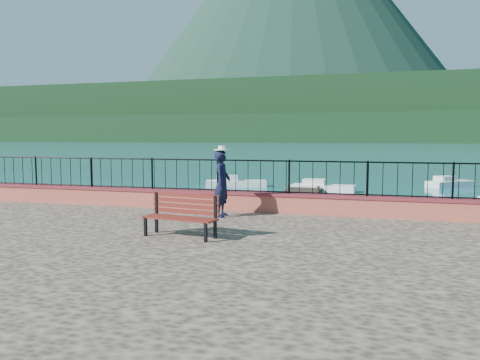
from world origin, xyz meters
The scene contains 15 objects.
ground centered at (0.00, 0.00, 0.00)m, with size 2000.00×2000.00×0.00m, color #19596B.
parapet centered at (0.00, 3.70, 1.49)m, with size 28.00×0.46×0.58m, color #B55041.
railing centered at (0.00, 3.70, 2.25)m, with size 27.00×0.05×0.95m, color black.
dock centered at (-2.00, 12.00, 0.15)m, with size 2.00×16.00×0.30m, color #2D231C.
far_forest centered at (0.00, 300.00, 9.00)m, with size 900.00×60.00×18.00m, color black.
foothills centered at (0.00, 360.00, 22.00)m, with size 900.00×120.00×44.00m, color black.
volcano centered at (-120.00, 700.00, 190.00)m, with size 560.00×560.00×380.00m, color #142D23.
park_bench centered at (-2.03, -0.22, 1.49)m, with size 1.78×0.82×0.95m.
person centered at (-1.99, 2.60, 2.13)m, with size 0.68×0.45×1.86m, color black.
hat centered at (-1.99, 2.60, 3.12)m, with size 0.44×0.44×0.12m, color white.
boat_0 centered at (-3.46, 6.51, 0.40)m, with size 3.57×1.30×0.80m, color silver.
boat_1 centered at (0.90, 10.19, 0.40)m, with size 3.40×1.30×0.80m, color silver.
boat_3 centered at (-7.18, 21.31, 0.40)m, with size 4.16×1.30×0.80m, color silver.
boat_4 centered at (-1.01, 19.94, 0.40)m, with size 3.94×1.30×0.80m, color white.
boat_5 centered at (7.12, 25.14, 0.40)m, with size 3.32×1.30×0.80m, color silver.
Camera 1 is at (2.10, -9.73, 3.42)m, focal length 35.00 mm.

